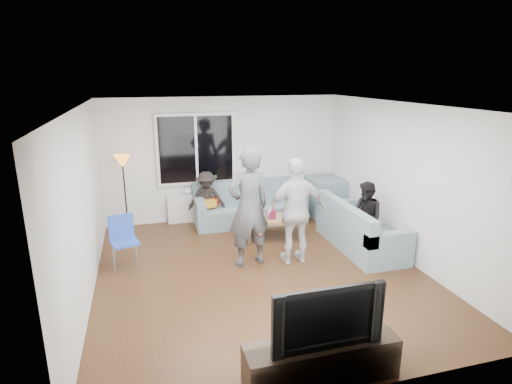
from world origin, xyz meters
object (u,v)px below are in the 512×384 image
object	(u,v)px
sofa_back_section	(250,203)
tv_console	(321,361)
coffee_table	(271,227)
side_chair	(125,243)
spectator_back	(207,199)
spectator_right	(366,217)
player_right	(296,211)
floor_lamp	(125,195)
television	(324,313)
sofa_right_section	(361,225)
player_left	(249,208)

from	to	relation	value
sofa_back_section	tv_console	distance (m)	4.80
coffee_table	side_chair	size ratio (longest dim) A/B	1.28
coffee_table	spectator_back	distance (m)	1.50
spectator_right	tv_console	xyz separation A→B (m)	(-2.09, -2.81, -0.40)
side_chair	player_right	size ratio (longest dim) A/B	0.49
floor_lamp	player_right	world-z (taller)	player_right
television	sofa_back_section	bearing A→B (deg)	84.07
side_chair	tv_console	size ratio (longest dim) A/B	0.54
sofa_right_section	spectator_right	bearing A→B (deg)	-180.00
spectator_right	player_right	bearing A→B (deg)	-97.14
player_right	player_left	bearing A→B (deg)	-9.83
coffee_table	side_chair	bearing A→B (deg)	-166.99
sofa_right_section	player_right	size ratio (longest dim) A/B	1.13
coffee_table	tv_console	world-z (taller)	tv_console
coffee_table	television	size ratio (longest dim) A/B	0.95
floor_lamp	spectator_right	size ratio (longest dim) A/B	1.25
sofa_back_section	tv_console	world-z (taller)	sofa_back_section
player_left	television	bearing A→B (deg)	80.25
sofa_right_section	player_left	xyz separation A→B (m)	(-2.12, -0.12, 0.55)
side_chair	player_left	distance (m)	2.06
player_left	spectator_right	size ratio (longest dim) A/B	1.56
sofa_back_section	side_chair	xyz separation A→B (m)	(-2.48, -1.55, 0.01)
side_chair	coffee_table	bearing A→B (deg)	-1.21
spectator_right	spectator_back	distance (m)	3.19
coffee_table	player_left	distance (m)	1.45
side_chair	spectator_back	world-z (taller)	spectator_back
side_chair	player_left	size ratio (longest dim) A/B	0.44
player_right	television	distance (m)	2.82
player_left	tv_console	size ratio (longest dim) A/B	1.22
sofa_back_section	spectator_right	xyz separation A→B (m)	(1.59, -1.96, 0.20)
spectator_back	side_chair	bearing A→B (deg)	-126.89
coffee_table	player_right	distance (m)	1.32
sofa_right_section	television	world-z (taller)	television
sofa_right_section	spectator_right	size ratio (longest dim) A/B	1.60
spectator_right	television	bearing A→B (deg)	-47.81
coffee_table	spectator_back	xyz separation A→B (m)	(-1.08, 0.96, 0.38)
sofa_back_section	sofa_right_section	size ratio (longest dim) A/B	1.15
side_chair	spectator_right	bearing A→B (deg)	-20.03
television	floor_lamp	bearing A→B (deg)	112.36
sofa_right_section	player_left	distance (m)	2.19
coffee_table	television	bearing A→B (deg)	-100.06
coffee_table	player_right	xyz separation A→B (m)	(0.06, -1.12, 0.68)
side_chair	sofa_back_section	bearing A→B (deg)	17.74
sofa_back_section	television	size ratio (longest dim) A/B	2.00
player_left	tv_console	xyz separation A→B (m)	(0.03, -2.84, -0.76)
player_right	spectator_back	bearing A→B (deg)	-61.70
coffee_table	tv_console	size ratio (longest dim) A/B	0.69
player_right	television	size ratio (longest dim) A/B	1.53
player_left	player_right	distance (m)	0.79
player_right	sofa_right_section	bearing A→B (deg)	-170.13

